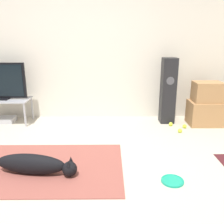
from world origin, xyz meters
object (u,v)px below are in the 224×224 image
object	(u,v)px
tv_stand	(0,102)
tennis_ball_loose_on_carpet	(185,126)
floor_speaker	(168,91)
tennis_ball_near_speaker	(171,124)
dog	(35,164)
tennis_ball_by_boxes	(180,131)
cardboard_box_upper	(207,92)
cardboard_box_lower	(205,113)
frisbee	(172,181)
game_console	(6,120)

from	to	relation	value
tv_stand	tennis_ball_loose_on_carpet	xyz separation A→B (m)	(3.13, -0.31, -0.34)
floor_speaker	tennis_ball_near_speaker	size ratio (longest dim) A/B	16.95
dog	tennis_ball_by_boxes	world-z (taller)	dog
tennis_ball_loose_on_carpet	floor_speaker	bearing A→B (deg)	126.81
cardboard_box_upper	floor_speaker	bearing A→B (deg)	167.85
cardboard_box_lower	tv_stand	world-z (taller)	tv_stand
cardboard_box_upper	tennis_ball_by_boxes	world-z (taller)	cardboard_box_upper
tv_stand	dog	bearing A→B (deg)	-58.12
dog	floor_speaker	bearing A→B (deg)	43.59
dog	tennis_ball_near_speaker	distance (m)	2.40
frisbee	tennis_ball_by_boxes	world-z (taller)	tennis_ball_by_boxes
tv_stand	tennis_ball_near_speaker	distance (m)	2.95
dog	cardboard_box_upper	bearing A→B (deg)	33.17
dog	tennis_ball_by_boxes	xyz separation A→B (m)	(1.93, 1.22, -0.09)
floor_speaker	tennis_ball_loose_on_carpet	world-z (taller)	floor_speaker
tv_stand	game_console	size ratio (longest dim) A/B	3.28
cardboard_box_upper	tennis_ball_by_boxes	bearing A→B (deg)	-143.53
tennis_ball_near_speaker	tennis_ball_loose_on_carpet	xyz separation A→B (m)	(0.21, -0.10, 0.00)
dog	game_console	bearing A→B (deg)	120.24
tennis_ball_by_boxes	game_console	xyz separation A→B (m)	(-2.95, 0.54, 0.01)
cardboard_box_upper	tv_stand	size ratio (longest dim) A/B	0.45
tennis_ball_by_boxes	dog	bearing A→B (deg)	-147.76
cardboard_box_upper	tennis_ball_loose_on_carpet	size ratio (longest dim) A/B	6.91
tv_stand	floor_speaker	bearing A→B (deg)	0.18
cardboard_box_upper	tennis_ball_loose_on_carpet	bearing A→B (deg)	-154.68
frisbee	floor_speaker	size ratio (longest dim) A/B	0.21
cardboard_box_lower	tennis_ball_loose_on_carpet	size ratio (longest dim) A/B	8.40
dog	game_console	size ratio (longest dim) A/B	3.72
floor_speaker	tennis_ball_by_boxes	size ratio (longest dim) A/B	16.95
frisbee	tennis_ball_loose_on_carpet	xyz separation A→B (m)	(0.58, 1.58, 0.02)
floor_speaker	game_console	xyz separation A→B (m)	(-2.84, 0.02, -0.52)
tennis_ball_by_boxes	tennis_ball_loose_on_carpet	bearing A→B (deg)	56.82
tv_stand	game_console	bearing A→B (deg)	31.40
cardboard_box_lower	floor_speaker	bearing A→B (deg)	168.19
frisbee	tennis_ball_loose_on_carpet	size ratio (longest dim) A/B	3.61
floor_speaker	tv_stand	bearing A→B (deg)	-179.82
tennis_ball_by_boxes	tennis_ball_near_speaker	xyz separation A→B (m)	(-0.07, 0.30, 0.00)
dog	cardboard_box_upper	distance (m)	2.96
tennis_ball_by_boxes	tennis_ball_loose_on_carpet	distance (m)	0.24
cardboard_box_upper	game_console	distance (m)	3.51
cardboard_box_lower	game_console	distance (m)	3.48
dog	cardboard_box_upper	xyz separation A→B (m)	(2.44, 1.60, 0.45)
cardboard_box_lower	cardboard_box_upper	world-z (taller)	cardboard_box_upper
tv_stand	tennis_ball_loose_on_carpet	distance (m)	3.16
dog	frisbee	size ratio (longest dim) A/B	4.85
cardboard_box_lower	cardboard_box_upper	distance (m)	0.37
tennis_ball_near_speaker	cardboard_box_upper	bearing A→B (deg)	7.61
dog	tennis_ball_by_boxes	bearing A→B (deg)	32.24
dog	cardboard_box_lower	size ratio (longest dim) A/B	2.09
dog	cardboard_box_lower	world-z (taller)	cardboard_box_lower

